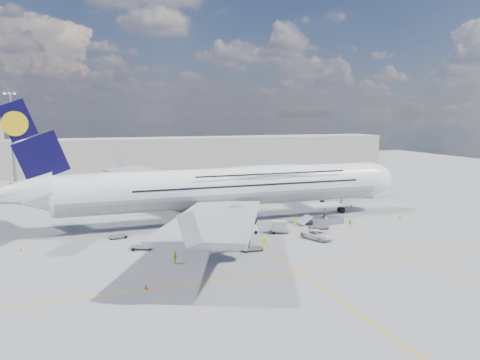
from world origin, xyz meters
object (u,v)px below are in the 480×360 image
object	(u,v)px
dolly_nose_near	(279,227)
baggage_tug	(249,230)
service_van	(317,235)
dolly_row_a	(141,247)
crew_tug	(265,242)
cargo_loader	(324,217)
catering_truck_outer	(141,194)
dolly_row_c	(252,249)
cone_wing_left_inner	(132,209)
crew_van	(294,222)
crew_loader	(350,224)
cone_wing_right_inner	(160,241)
dolly_row_b	(205,234)
light_mast	(13,146)
dolly_nose_far	(319,227)
catering_truck_inner	(139,201)
cone_nose	(351,205)
airliner	(228,186)
crew_wing	(175,257)
crew_nose	(400,215)
cone_tail	(21,249)
cone_wing_right_outer	(146,287)
jet_bridge	(335,173)
dolly_back	(118,236)
cone_wing_left_outer	(168,195)

from	to	relation	value
dolly_nose_near	baggage_tug	distance (m)	5.24
service_van	dolly_nose_near	bearing A→B (deg)	102.31
dolly_row_a	crew_tug	world-z (taller)	crew_tug
cargo_loader	catering_truck_outer	distance (m)	43.92
dolly_row_c	cone_wing_left_inner	bearing A→B (deg)	113.32
dolly_row_c	crew_van	distance (m)	17.72
crew_loader	cone_wing_right_inner	xyz separation A→B (m)	(-33.85, 1.92, -0.57)
cargo_loader	dolly_row_b	distance (m)	24.54
light_mast	crew_tug	xyz separation A→B (m)	(39.97, -53.84, -12.24)
dolly_nose_far	catering_truck_inner	world-z (taller)	catering_truck_inner
crew_tug	dolly_nose_near	bearing A→B (deg)	46.56
cargo_loader	cone_wing_left_inner	xyz separation A→B (m)	(-32.59, 24.88, -1.01)
service_van	dolly_row_b	bearing A→B (deg)	139.28
catering_truck_inner	cone_nose	xyz separation A→B (m)	(44.54, -14.44, -1.35)
airliner	crew_wing	bearing A→B (deg)	-124.48
dolly_row_a	cone_wing_left_inner	size ratio (longest dim) A/B	7.07
catering_truck_outer	crew_nose	distance (m)	56.99
airliner	cone_wing_left_inner	distance (m)	24.83
dolly_nose_near	cone_tail	world-z (taller)	dolly_nose_near
dolly_nose_near	cone_wing_right_outer	bearing A→B (deg)	-121.48
dolly_nose_far	crew_nose	size ratio (longest dim) A/B	2.11
crew_nose	jet_bridge	bearing A→B (deg)	91.53
dolly_nose_near	cone_nose	bearing A→B (deg)	55.12
baggage_tug	dolly_back	bearing A→B (deg)	152.60
dolly_row_b	catering_truck_inner	size ratio (longest dim) A/B	0.56
cone_wing_left_inner	dolly_row_b	bearing A→B (deg)	-73.86
dolly_nose_near	crew_nose	bearing A→B (deg)	25.51
dolly_row_a	service_van	xyz separation A→B (m)	(28.09, -3.91, 0.42)
dolly_row_c	dolly_nose_far	distance (m)	18.30
catering_truck_outer	crew_tug	bearing A→B (deg)	-69.75
light_mast	crew_van	distance (m)	67.10
cone_tail	catering_truck_outer	bearing A→B (deg)	55.80
cargo_loader	cone_wing_left_outer	distance (m)	45.07
dolly_nose_far	catering_truck_outer	world-z (taller)	catering_truck_outer
service_van	cone_wing_left_inner	bearing A→B (deg)	103.62
catering_truck_inner	cone_wing_right_inner	world-z (taller)	catering_truck_inner
dolly_row_a	service_van	distance (m)	28.37
dolly_back	crew_nose	xyz separation A→B (m)	(52.91, -4.40, 0.56)
catering_truck_outer	cone_wing_right_inner	bearing A→B (deg)	-88.67
crew_nose	cone_nose	size ratio (longest dim) A/B	2.81
jet_bridge	dolly_back	size ratio (longest dim) A/B	5.79
dolly_nose_far	cone_tail	distance (m)	49.10
cargo_loader	dolly_row_c	size ratio (longest dim) A/B	2.62
dolly_nose_far	cone_wing_left_inner	xyz separation A→B (m)	(-29.63, 28.43, -0.14)
baggage_tug	cone_wing_left_outer	world-z (taller)	baggage_tug
dolly_back	baggage_tug	world-z (taller)	baggage_tug
light_mast	dolly_nose_near	xyz separation A→B (m)	(45.95, -45.93, -12.08)
light_mast	catering_truck_outer	world-z (taller)	light_mast
baggage_tug	crew_van	world-z (taller)	baggage_tug
cone_wing_left_inner	crew_loader	bearing A→B (deg)	-40.51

